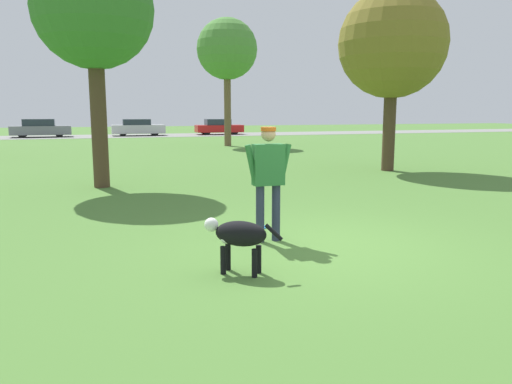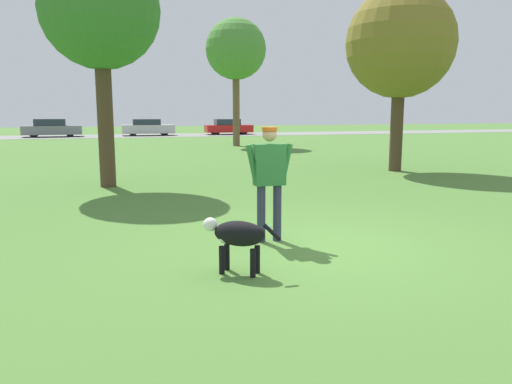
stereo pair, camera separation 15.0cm
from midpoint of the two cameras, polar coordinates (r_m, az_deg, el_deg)
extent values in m
plane|color=#4C7A33|center=(7.56, 6.93, -6.15)|extent=(120.00, 120.00, 0.00)
cube|color=gray|center=(41.80, -13.90, 6.26)|extent=(120.00, 6.00, 0.01)
cylinder|color=#2D334C|center=(7.73, 1.74, -2.38)|extent=(0.13, 0.13, 0.88)
cylinder|color=#2D334C|center=(7.65, -0.09, -2.50)|extent=(0.13, 0.13, 0.88)
cube|color=#2D7038|center=(7.57, 0.84, 3.15)|extent=(0.47, 0.22, 0.62)
cylinder|color=#2D7038|center=(7.66, 2.71, 3.21)|extent=(0.22, 0.09, 0.63)
cylinder|color=#2D7038|center=(7.49, -1.07, 3.08)|extent=(0.22, 0.09, 0.63)
sphere|color=tan|center=(7.54, 0.85, 6.62)|extent=(0.22, 0.22, 0.22)
cylinder|color=#D15B19|center=(7.53, 0.85, 7.21)|extent=(0.23, 0.23, 0.06)
ellipsoid|color=black|center=(6.15, -2.45, -4.78)|extent=(0.72, 0.63, 0.31)
ellipsoid|color=white|center=(6.22, -4.01, -5.14)|extent=(0.27, 0.28, 0.17)
sphere|color=white|center=(6.27, -5.81, -3.74)|extent=(0.25, 0.25, 0.18)
cylinder|color=black|center=(6.23, -4.47, -7.79)|extent=(0.10, 0.10, 0.35)
cylinder|color=black|center=(6.38, -3.90, -7.36)|extent=(0.10, 0.10, 0.35)
cylinder|color=black|center=(6.10, -0.88, -8.14)|extent=(0.10, 0.10, 0.35)
cylinder|color=black|center=(6.25, -0.39, -7.69)|extent=(0.10, 0.10, 0.35)
cylinder|color=black|center=(6.01, 1.33, -4.63)|extent=(0.22, 0.17, 0.21)
cylinder|color=#268CE5|center=(8.67, 0.21, -4.02)|extent=(0.21, 0.21, 0.02)
torus|color=#268CE5|center=(8.67, 0.21, -4.02)|extent=(0.21, 0.21, 0.02)
cylinder|color=#4C3826|center=(17.39, 14.73, 7.06)|extent=(0.41, 0.41, 2.84)
sphere|color=olive|center=(17.52, 15.11, 16.07)|extent=(3.54, 3.54, 3.54)
cylinder|color=#4C3826|center=(13.74, -17.81, 7.61)|extent=(0.41, 0.41, 3.42)
sphere|color=#38752D|center=(13.98, -18.42, 19.35)|extent=(3.04, 3.04, 3.04)
cylinder|color=brown|center=(28.90, -3.42, 9.40)|extent=(0.39, 0.39, 4.15)
sphere|color=#4C8938|center=(29.10, -3.49, 16.02)|extent=(3.40, 3.40, 3.40)
cube|color=slate|center=(41.89, -23.43, 6.49)|extent=(4.38, 1.89, 0.67)
cube|color=#232D38|center=(41.88, -23.66, 7.29)|extent=(2.29, 1.59, 0.52)
cylinder|color=black|center=(42.60, -21.59, 6.30)|extent=(0.57, 0.21, 0.56)
cylinder|color=black|center=(41.07, -21.66, 6.21)|extent=(0.57, 0.21, 0.56)
cylinder|color=black|center=(42.77, -25.09, 6.09)|extent=(0.57, 0.21, 0.56)
cylinder|color=black|center=(41.24, -25.29, 5.99)|extent=(0.57, 0.21, 0.56)
cube|color=#B7B7BC|center=(41.94, -13.41, 7.01)|extent=(4.20, 1.79, 0.68)
cube|color=#232D38|center=(41.92, -13.61, 7.78)|extent=(2.19, 1.52, 0.46)
cylinder|color=black|center=(42.81, -11.79, 6.77)|extent=(0.57, 0.20, 0.57)
cylinder|color=black|center=(41.31, -11.57, 6.69)|extent=(0.57, 0.20, 0.57)
cylinder|color=black|center=(42.63, -15.17, 6.63)|extent=(0.57, 0.20, 0.57)
cylinder|color=black|center=(41.12, -15.07, 6.55)|extent=(0.57, 0.20, 0.57)
cube|color=red|center=(43.07, -4.34, 7.24)|extent=(4.02, 1.83, 0.60)
cube|color=#232D38|center=(43.02, -4.50, 7.98)|extent=(2.11, 1.53, 0.51)
cylinder|color=black|center=(44.06, -3.01, 7.02)|extent=(0.58, 0.22, 0.58)
cylinder|color=black|center=(42.62, -2.54, 6.95)|extent=(0.58, 0.22, 0.58)
cylinder|color=black|center=(43.56, -6.08, 6.96)|extent=(0.58, 0.22, 0.58)
cylinder|color=black|center=(42.11, -5.71, 6.89)|extent=(0.58, 0.22, 0.58)
camera|label=1|loc=(0.08, -90.63, -0.10)|focal=35.00mm
camera|label=2|loc=(0.08, 89.37, 0.10)|focal=35.00mm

